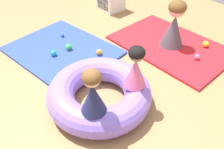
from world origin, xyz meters
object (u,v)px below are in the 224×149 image
inflatable_cushion (99,93)px  play_ball_teal (53,53)px  play_ball_green (69,47)px  play_ball_yellow (206,44)px  adult_seated (174,24)px  child_in_navy (93,92)px  play_ball_orange (99,52)px  play_ball_blue (62,35)px  child_in_pink (136,67)px  play_ball_pink (197,57)px

inflatable_cushion → play_ball_teal: inflatable_cushion is taller
play_ball_green → play_ball_yellow: bearing=51.1°
inflatable_cushion → adult_seated: size_ratio=1.66×
child_in_navy → play_ball_orange: 1.47m
adult_seated → play_ball_orange: bearing=-157.5°
child_in_navy → play_ball_blue: size_ratio=8.36×
play_ball_orange → play_ball_green: bearing=-147.1°
play_ball_orange → play_ball_teal: (-0.44, -0.54, 0.00)m
inflatable_cushion → play_ball_orange: bearing=141.7°
inflatable_cushion → child_in_navy: bearing=-45.6°
child_in_pink → play_ball_orange: 1.19m
child_in_navy → play_ball_teal: child_in_navy is taller
play_ball_green → play_ball_teal: play_ball_green is taller
play_ball_orange → play_ball_pink: size_ratio=1.07×
play_ball_pink → play_ball_yellow: (-0.11, 0.40, 0.01)m
play_ball_orange → inflatable_cushion: bearing=-38.3°
play_ball_teal → play_ball_pink: (1.50, 1.58, -0.00)m
adult_seated → play_ball_pink: bearing=-44.8°
play_ball_orange → child_in_navy: bearing=-40.4°
adult_seated → play_ball_yellow: size_ratio=7.41×
play_ball_green → play_ball_teal: (-0.01, -0.27, -0.00)m
inflatable_cushion → child_in_navy: 0.58m
child_in_pink → play_ball_teal: (-1.48, -0.23, -0.49)m
play_ball_green → play_ball_pink: play_ball_green is taller
play_ball_blue → play_ball_green: size_ratio=0.62×
inflatable_cushion → play_ball_yellow: inflatable_cushion is taller
play_ball_pink → adult_seated: bearing=175.8°
adult_seated → play_ball_orange: adult_seated is taller
play_ball_blue → child_in_navy: bearing=-21.8°
child_in_pink → play_ball_yellow: bearing=144.2°
adult_seated → play_ball_teal: 1.92m
child_in_pink → play_ball_orange: size_ratio=5.70×
child_in_pink → play_ball_yellow: (-0.09, 1.74, -0.48)m
child_in_navy → play_ball_green: 1.68m
child_in_pink → play_ball_orange: (-1.05, 0.31, -0.49)m
play_ball_teal → play_ball_yellow: size_ratio=0.91×
child_in_pink → adult_seated: child_in_pink is taller
child_in_pink → play_ball_pink: size_ratio=6.08×
inflatable_cushion → play_ball_blue: (-1.60, 0.47, -0.09)m
child_in_navy → adult_seated: 2.04m
adult_seated → play_ball_green: size_ratio=7.60×
child_in_navy → child_in_pink: 0.59m
play_ball_pink → play_ball_teal: bearing=-133.5°
child_in_pink → play_ball_green: 1.55m
play_ball_blue → inflatable_cushion: bearing=-16.2°
inflatable_cushion → play_ball_orange: 0.98m
play_ball_orange → play_ball_pink: (1.06, 1.03, -0.00)m
child_in_navy → play_ball_yellow: child_in_navy is taller
play_ball_green → play_ball_orange: bearing=32.9°
play_ball_green → play_ball_blue: bearing=161.8°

